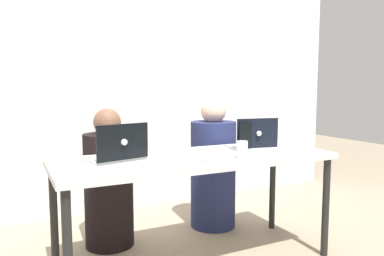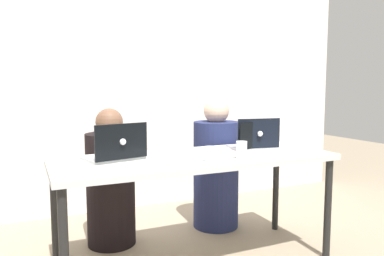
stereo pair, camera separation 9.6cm
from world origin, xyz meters
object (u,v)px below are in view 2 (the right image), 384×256
Objects in this scene: person_on_left at (111,185)px; person_on_right at (216,170)px; water_glass_right at (242,151)px; water_glass_center at (211,155)px; laptop_back_left at (116,152)px; laptop_front_right at (264,145)px; laptop_back_right at (254,142)px.

person_on_left is 0.91m from person_on_right.
water_glass_right is 0.22m from water_glass_center.
laptop_back_left reaches higher than water_glass_right.
water_glass_right is at bearing 73.23° from person_on_right.
person_on_right is 0.70m from laptop_front_right.
person_on_left reaches higher than water_glass_center.
laptop_back_left is at bearing 159.01° from water_glass_right.
laptop_back_right is (0.05, -0.50, 0.31)m from person_on_right.
person_on_right is 0.87m from water_glass_right.
person_on_left is at bearing -0.11° from person_on_right.
water_glass_right reaches higher than water_glass_center.
laptop_back_right is at bearing 95.90° from person_on_right.
person_on_left is 0.96m from water_glass_center.
laptop_back_left is at bearing 8.59° from laptop_back_right.
laptop_back_left is at bearing 152.05° from water_glass_center.
person_on_left reaches higher than laptop_back_left.
laptop_front_right is 3.22× the size of water_glass_right.
water_glass_center is (0.46, -0.78, 0.32)m from person_on_left.
laptop_back_right is 3.14× the size of water_glass_right.
person_on_left is 1.13m from laptop_back_right.
laptop_front_right is at bearing 29.29° from water_glass_right.
person_on_left reaches higher than laptop_back_right.
water_glass_right is 1.23× the size of water_glass_center.
laptop_front_right is 0.52m from water_glass_center.
person_on_left is at bearing -110.82° from laptop_back_left.
person_on_right is at bearing 59.86° from water_glass_center.
water_glass_center is (-0.45, -0.78, 0.30)m from person_on_right.
person_on_right reaches higher than laptop_back_left.
laptop_back_right is 0.98× the size of laptop_front_right.
person_on_left is 0.61m from laptop_back_left.
laptop_back_right is at bearing 149.45° from person_on_left.
laptop_back_right is 0.41m from water_glass_right.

